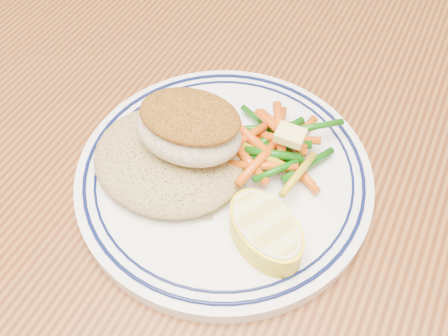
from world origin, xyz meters
TOP-DOWN VIEW (x-y plane):
  - dining_table at (0.00, 0.00)m, footprint 1.50×0.90m
  - plate at (-0.00, 0.03)m, footprint 0.25×0.25m
  - rice_pilaf at (-0.04, 0.02)m, footprint 0.13×0.12m
  - fish_fillet at (-0.03, 0.03)m, footprint 0.09×0.07m
  - vegetable_pile at (0.03, 0.06)m, footprint 0.11×0.11m
  - butter_pat at (0.04, 0.07)m, footprint 0.02×0.02m
  - lemon_wedge at (0.06, -0.01)m, footprint 0.09×0.09m

SIDE VIEW (x-z plane):
  - dining_table at x=0.00m, z-range 0.28..1.03m
  - plate at x=0.00m, z-range 0.75..0.77m
  - rice_pilaf at x=-0.04m, z-range 0.77..0.79m
  - vegetable_pile at x=0.03m, z-range 0.76..0.79m
  - lemon_wedge at x=0.06m, z-range 0.77..0.79m
  - butter_pat at x=0.04m, z-range 0.79..0.80m
  - fish_fillet at x=-0.03m, z-range 0.78..0.83m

